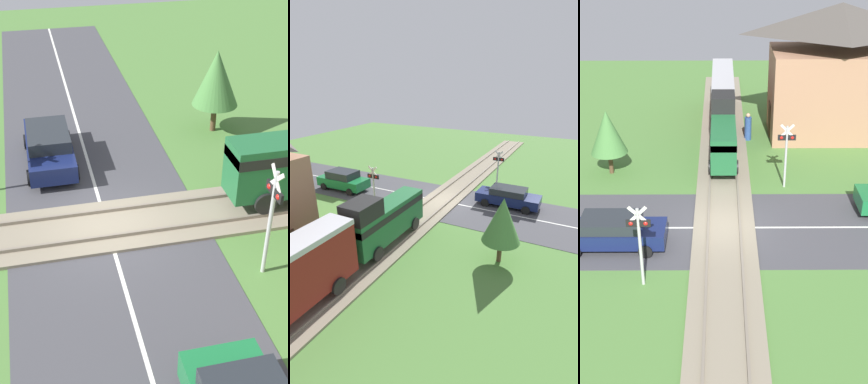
% 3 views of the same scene
% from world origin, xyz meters
% --- Properties ---
extents(ground_plane, '(60.00, 60.00, 0.00)m').
position_xyz_m(ground_plane, '(0.00, 0.00, 0.00)').
color(ground_plane, '#4C7A38').
extents(road_surface, '(48.00, 6.40, 0.02)m').
position_xyz_m(road_surface, '(0.00, 0.00, 0.01)').
color(road_surface, '#424247').
rests_on(road_surface, ground_plane).
extents(track_bed, '(2.80, 48.00, 0.24)m').
position_xyz_m(track_bed, '(0.00, 0.00, 0.07)').
color(track_bed, gray).
rests_on(track_bed, ground_plane).
extents(train, '(1.58, 13.66, 3.18)m').
position_xyz_m(train, '(0.00, 11.13, 1.87)').
color(train, '#1E6033').
rests_on(train, track_bed).
extents(car_near_crossing, '(4.56, 1.89, 1.44)m').
position_xyz_m(car_near_crossing, '(-4.77, -1.44, 0.77)').
color(car_near_crossing, '#141E4C').
rests_on(car_near_crossing, ground_plane).
extents(crossing_signal_west_approach, '(0.90, 0.18, 3.47)m').
position_xyz_m(crossing_signal_west_approach, '(-3.15, -4.06, 2.21)').
color(crossing_signal_west_approach, '#B7B7B7').
rests_on(crossing_signal_west_approach, ground_plane).
extents(crossing_signal_east_approach, '(0.90, 0.18, 3.47)m').
position_xyz_m(crossing_signal_east_approach, '(3.15, 4.06, 2.21)').
color(crossing_signal_east_approach, '#B7B7B7').
rests_on(crossing_signal_east_approach, ground_plane).
extents(station_building, '(8.48, 4.76, 8.09)m').
position_xyz_m(station_building, '(6.87, 11.29, 3.95)').
color(station_building, '#AD7A5B').
rests_on(station_building, ground_plane).
extents(pedestrian_by_station, '(0.43, 0.43, 1.73)m').
position_xyz_m(pedestrian_by_station, '(1.54, 10.48, 0.79)').
color(pedestrian_by_station, '#2D4C8E').
rests_on(pedestrian_by_station, ground_plane).
extents(tree_roadside_hedge, '(1.96, 1.96, 3.58)m').
position_xyz_m(tree_roadside_hedge, '(-6.14, 5.77, 2.39)').
color(tree_roadside_hedge, brown).
rests_on(tree_roadside_hedge, ground_plane).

